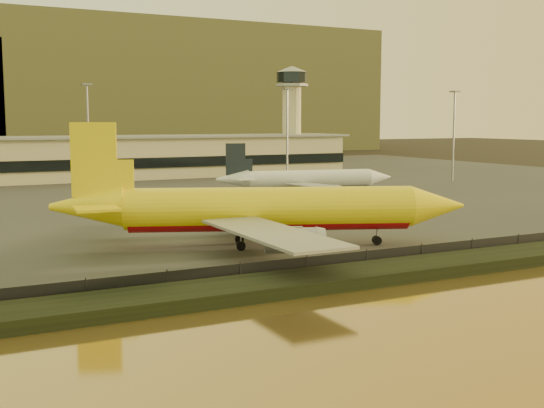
# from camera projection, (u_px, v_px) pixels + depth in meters

# --- Properties ---
(ground) EXTENTS (900.00, 900.00, 0.00)m
(ground) POSITION_uv_depth(u_px,v_px,m) (297.00, 253.00, 89.46)
(ground) COLOR black
(ground) RESTS_ON ground
(embankment) EXTENTS (320.00, 7.00, 1.40)m
(embankment) POSITION_uv_depth(u_px,v_px,m) (372.00, 274.00, 74.31)
(embankment) COLOR black
(embankment) RESTS_ON ground
(tarmac) EXTENTS (320.00, 220.00, 0.20)m
(tarmac) POSITION_uv_depth(u_px,v_px,m) (117.00, 189.00, 173.63)
(tarmac) COLOR #2D2D2D
(tarmac) RESTS_ON ground
(perimeter_fence) EXTENTS (300.00, 0.05, 2.20)m
(perimeter_fence) POSITION_uv_depth(u_px,v_px,m) (352.00, 262.00, 77.78)
(perimeter_fence) COLOR black
(perimeter_fence) RESTS_ON tarmac
(terminal_building) EXTENTS (202.00, 25.00, 12.60)m
(terminal_building) POSITION_uv_depth(u_px,v_px,m) (39.00, 160.00, 193.46)
(terminal_building) COLOR tan
(terminal_building) RESTS_ON tarmac
(control_tower) EXTENTS (11.20, 11.20, 35.50)m
(control_tower) POSITION_uv_depth(u_px,v_px,m) (292.00, 108.00, 234.20)
(control_tower) COLOR tan
(control_tower) RESTS_ON tarmac
(apron_light_masts) EXTENTS (152.20, 12.20, 25.40)m
(apron_light_masts) POSITION_uv_depth(u_px,v_px,m) (200.00, 127.00, 160.71)
(apron_light_masts) COLOR slate
(apron_light_masts) RESTS_ON tarmac
(dhl_cargo_jet) EXTENTS (54.45, 51.54, 16.91)m
(dhl_cargo_jet) POSITION_uv_depth(u_px,v_px,m) (262.00, 210.00, 92.52)
(dhl_cargo_jet) COLOR yellow
(dhl_cargo_jet) RESTS_ON tarmac
(white_narrowbody_jet) EXTENTS (41.98, 40.36, 12.12)m
(white_narrowbody_jet) POSITION_uv_depth(u_px,v_px,m) (306.00, 180.00, 156.22)
(white_narrowbody_jet) COLOR silver
(white_narrowbody_jet) RESTS_ON tarmac
(gse_vehicle_yellow) EXTENTS (4.52, 2.40, 1.95)m
(gse_vehicle_yellow) POSITION_uv_depth(u_px,v_px,m) (322.00, 207.00, 127.42)
(gse_vehicle_yellow) COLOR yellow
(gse_vehicle_yellow) RESTS_ON tarmac
(gse_vehicle_white) EXTENTS (3.66, 1.89, 1.59)m
(gse_vehicle_white) POSITION_uv_depth(u_px,v_px,m) (136.00, 221.00, 111.90)
(gse_vehicle_white) COLOR silver
(gse_vehicle_white) RESTS_ON tarmac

